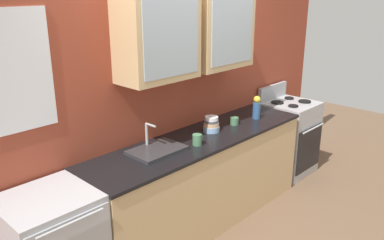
{
  "coord_description": "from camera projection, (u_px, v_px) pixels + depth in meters",
  "views": [
    {
      "loc": [
        -2.64,
        -2.4,
        2.28
      ],
      "look_at": [
        -0.13,
        0.0,
        1.11
      ],
      "focal_mm": 37.65,
      "sensor_mm": 36.0,
      "label": 1
    }
  ],
  "objects": [
    {
      "name": "ground_plane",
      "position": [
        201.0,
        220.0,
        4.11
      ],
      "size": [
        10.0,
        10.0,
        0.0
      ],
      "primitive_type": "plane",
      "color": "brown"
    },
    {
      "name": "back_wall_unit",
      "position": [
        177.0,
        74.0,
        3.84
      ],
      "size": [
        4.9,
        0.45,
        2.69
      ],
      "color": "#993D28",
      "rests_on": "ground_plane"
    },
    {
      "name": "counter",
      "position": [
        201.0,
        180.0,
        3.96
      ],
      "size": [
        2.53,
        0.64,
        0.91
      ],
      "color": "tan",
      "rests_on": "ground_plane"
    },
    {
      "name": "stove_range",
      "position": [
        288.0,
        137.0,
        5.08
      ],
      "size": [
        0.61,
        0.63,
        1.09
      ],
      "color": "#ADAFB5",
      "rests_on": "ground_plane"
    },
    {
      "name": "sink_faucet",
      "position": [
        157.0,
        150.0,
        3.48
      ],
      "size": [
        0.47,
        0.32,
        0.24
      ],
      "color": "#2D2D30",
      "rests_on": "counter"
    },
    {
      "name": "bowl_stack",
      "position": [
        211.0,
        124.0,
        3.95
      ],
      "size": [
        0.16,
        0.16,
        0.15
      ],
      "color": "#8CB7E0",
      "rests_on": "counter"
    },
    {
      "name": "vase",
      "position": [
        257.0,
        108.0,
        4.32
      ],
      "size": [
        0.08,
        0.08,
        0.25
      ],
      "color": "#33598C",
      "rests_on": "counter"
    },
    {
      "name": "cup_near_sink",
      "position": [
        197.0,
        140.0,
        3.62
      ],
      "size": [
        0.12,
        0.08,
        0.1
      ],
      "color": "#4C7F59",
      "rests_on": "counter"
    },
    {
      "name": "cup_near_bowls",
      "position": [
        234.0,
        121.0,
        4.15
      ],
      "size": [
        0.12,
        0.08,
        0.08
      ],
      "color": "#4C7F59",
      "rests_on": "counter"
    }
  ]
}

